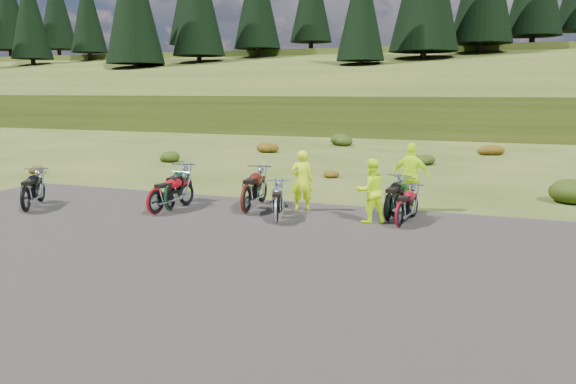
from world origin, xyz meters
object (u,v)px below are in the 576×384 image
at_px(motorcycle_0, 27,213).
at_px(person_middle, 302,181).
at_px(motorcycle_7, 394,219).
at_px(motorcycle_3, 276,225).

xyz_separation_m(motorcycle_0, person_middle, (7.16, 3.01, 0.86)).
bearing_deg(motorcycle_7, motorcycle_0, 111.32).
height_order(motorcycle_0, motorcycle_7, motorcycle_0).
bearing_deg(motorcycle_3, motorcycle_7, -75.23).
distance_m(motorcycle_7, person_middle, 2.80).
bearing_deg(motorcycle_7, motorcycle_3, 127.25).
distance_m(motorcycle_3, person_middle, 1.99).
bearing_deg(motorcycle_0, motorcycle_7, -101.54).
xyz_separation_m(motorcycle_3, motorcycle_7, (2.73, 1.76, 0.00)).
relative_size(motorcycle_3, person_middle, 1.10).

